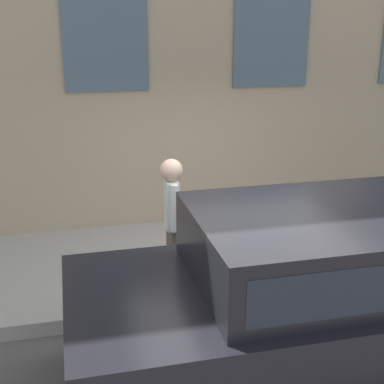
{
  "coord_description": "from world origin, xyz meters",
  "views": [
    {
      "loc": [
        -5.2,
        1.89,
        3.25
      ],
      "look_at": [
        0.39,
        0.53,
        1.39
      ],
      "focal_mm": 50.0,
      "sensor_mm": 36.0,
      "label": 1
    }
  ],
  "objects": [
    {
      "name": "sidewalk",
      "position": [
        1.32,
        0.0,
        0.09
      ],
      "size": [
        2.64,
        60.0,
        0.18
      ],
      "color": "#9E9B93",
      "rests_on": "ground_plane"
    },
    {
      "name": "person",
      "position": [
        0.42,
        0.76,
        1.14
      ],
      "size": [
        0.39,
        0.26,
        1.6
      ],
      "rotation": [
        0.0,
        0.0,
        0.25
      ],
      "color": "#726651",
      "rests_on": "sidewalk"
    },
    {
      "name": "fire_hydrant",
      "position": [
        0.36,
        0.3,
        0.58
      ],
      "size": [
        0.29,
        0.41,
        0.79
      ],
      "color": "red",
      "rests_on": "sidewalk"
    },
    {
      "name": "parked_truck_charcoal_near",
      "position": [
        -1.27,
        -0.65,
        0.99
      ],
      "size": [
        1.95,
        5.2,
        1.67
      ],
      "color": "black",
      "rests_on": "ground_plane"
    },
    {
      "name": "ground_plane",
      "position": [
        0.0,
        0.0,
        0.0
      ],
      "size": [
        80.0,
        80.0,
        0.0
      ],
      "primitive_type": "plane",
      "color": "#514F4C"
    }
  ]
}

